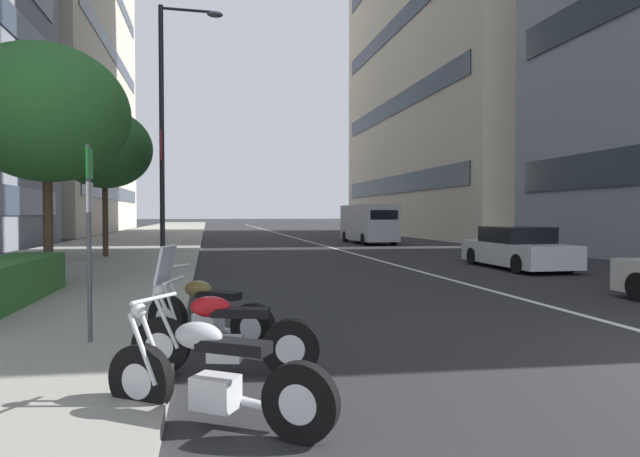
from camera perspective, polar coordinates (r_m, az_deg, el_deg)
sidewalk_right_plaza at (r=34.78m, az=-19.61°, el=-1.43°), size 160.00×8.17×0.15m
lane_centre_stripe at (r=40.05m, az=-2.63°, el=-1.06°), size 110.00×0.16×0.01m
motorcycle_nearest_camera at (r=4.77m, az=-11.61°, el=-15.86°), size 1.34×1.95×1.11m
motorcycle_under_tarp at (r=6.16m, az=-10.70°, el=-11.61°), size 0.82×2.12×1.49m
motorcycle_second_in_row at (r=7.55m, az=-12.27°, el=-9.34°), size 1.44×1.75×1.11m
car_lead_in_lane at (r=18.94m, az=20.77°, el=-2.13°), size 4.62×2.04×1.42m
delivery_van_ahead at (r=32.99m, az=5.30°, el=0.63°), size 5.92×2.15×2.42m
parking_sign_by_curb at (r=7.51m, az=-23.97°, el=0.99°), size 0.32×0.06×2.62m
street_lamp_with_banners at (r=20.55m, az=-16.14°, el=12.04°), size 1.26×2.35×9.40m
street_tree_mid_sidewalk at (r=14.34m, az=-27.79°, el=11.06°), size 3.86×3.86×5.75m
street_tree_by_lamp_post at (r=22.79m, az=-22.55°, el=8.06°), size 3.73×3.73×5.91m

